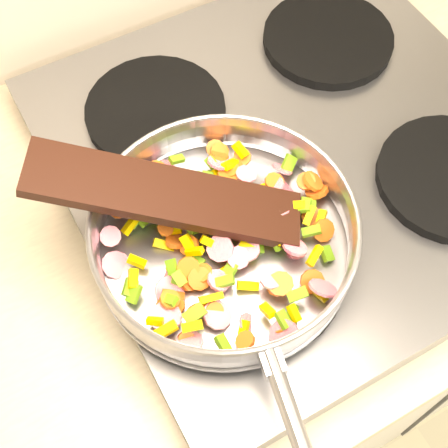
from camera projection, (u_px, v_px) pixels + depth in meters
cooktop at (297, 156)px, 0.84m from camera, size 0.60×0.60×0.04m
grate_fl at (262, 275)px, 0.72m from camera, size 0.19×0.19×0.02m
grate_bl at (156, 111)px, 0.84m from camera, size 0.19×0.19×0.02m
grate_br at (328, 39)px, 0.91m from camera, size 0.19×0.19×0.02m
saute_pan at (225, 235)px, 0.70m from camera, size 0.34×0.51×0.06m
vegetable_heap at (225, 237)px, 0.71m from camera, size 0.29×0.29×0.05m
wooden_spatula at (167, 195)px, 0.69m from camera, size 0.29×0.22×0.09m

